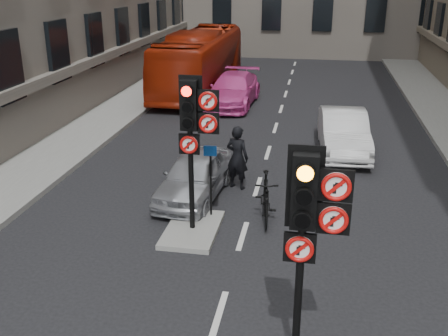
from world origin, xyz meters
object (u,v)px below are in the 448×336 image
(signal_far, at_px, (194,122))
(car_pink, at_px, (233,90))
(bus_red, at_px, (200,61))
(car_silver, at_px, (194,176))
(car_white, at_px, (343,132))
(signal_near, at_px, (309,216))
(motorcycle, at_px, (266,198))
(info_sign, at_px, (211,171))
(motorcyclist, at_px, (237,157))

(signal_far, relative_size, car_pink, 0.74)
(car_pink, bearing_deg, bus_red, 128.73)
(car_silver, xyz_separation_m, car_white, (4.07, 4.52, 0.09))
(car_silver, distance_m, car_white, 6.08)
(signal_near, relative_size, motorcycle, 1.88)
(car_white, distance_m, motorcycle, 5.89)
(car_pink, height_order, bus_red, bus_red)
(car_pink, xyz_separation_m, info_sign, (1.32, -11.61, 0.58))
(car_silver, xyz_separation_m, motorcyclist, (1.04, 0.83, 0.30))
(car_silver, bearing_deg, car_white, 52.75)
(signal_far, relative_size, motorcyclist, 1.97)
(motorcycle, bearing_deg, signal_far, -154.34)
(bus_red, bearing_deg, car_pink, -53.09)
(car_white, relative_size, motorcyclist, 2.33)
(car_pink, bearing_deg, motorcycle, -74.58)
(car_pink, bearing_deg, car_white, -48.87)
(motorcycle, relative_size, info_sign, 1.05)
(car_white, bearing_deg, car_silver, -135.61)
(car_white, distance_m, bus_red, 11.13)
(signal_near, xyz_separation_m, car_silver, (-3.09, 6.01, -1.97))
(car_silver, distance_m, info_sign, 1.60)
(signal_near, relative_size, bus_red, 0.34)
(motorcyclist, bearing_deg, signal_near, 125.74)
(signal_near, height_order, bus_red, signal_near)
(signal_far, xyz_separation_m, motorcycle, (1.54, 1.01, -2.13))
(car_silver, xyz_separation_m, bus_red, (-2.77, 13.26, 0.87))
(car_silver, bearing_deg, motorcyclist, 43.48)
(signal_far, relative_size, bus_red, 0.34)
(signal_near, bearing_deg, motorcycle, 102.01)
(car_white, bearing_deg, car_pink, 125.20)
(car_white, height_order, car_pink, car_pink)
(car_silver, relative_size, car_white, 0.85)
(bus_red, bearing_deg, signal_near, -72.59)
(bus_red, bearing_deg, info_sign, -76.06)
(motorcyclist, xyz_separation_m, info_sign, (-0.33, -2.10, 0.38))
(car_pink, xyz_separation_m, bus_red, (-2.15, 2.92, 0.78))
(signal_far, relative_size, car_white, 0.84)
(car_white, height_order, bus_red, bus_red)
(signal_near, relative_size, car_pink, 0.74)
(car_white, xyz_separation_m, bus_red, (-6.84, 8.74, 0.79))
(bus_red, relative_size, motorcycle, 5.60)
(car_white, bearing_deg, motorcycle, -113.92)
(signal_near, height_order, car_silver, signal_near)
(car_white, distance_m, motorcyclist, 4.78)
(car_silver, xyz_separation_m, motorcycle, (2.03, -1.00, -0.04))
(signal_far, height_order, car_pink, signal_far)
(car_pink, distance_m, bus_red, 3.71)
(signal_near, bearing_deg, signal_far, 123.02)
(signal_far, xyz_separation_m, car_white, (3.58, 6.53, -2.00))
(signal_near, height_order, car_white, signal_near)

